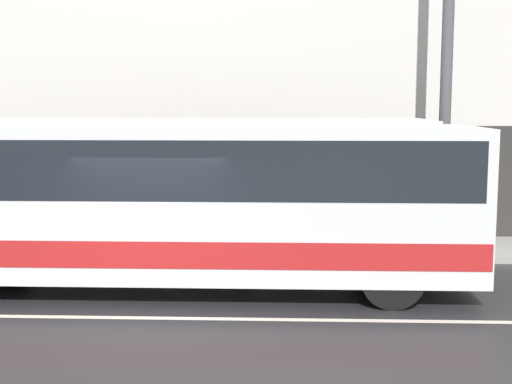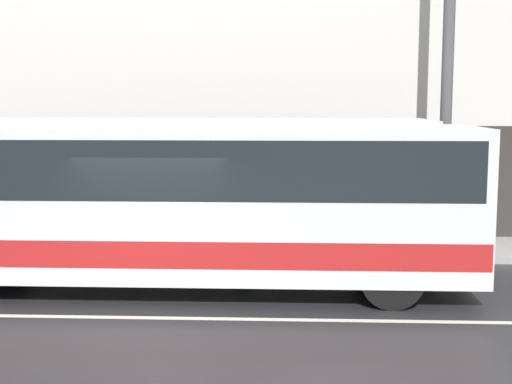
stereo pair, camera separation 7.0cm
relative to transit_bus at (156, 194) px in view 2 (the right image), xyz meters
name	(u,v)px [view 2 (the right image)]	position (x,y,z in m)	size (l,w,h in m)	color
ground_plane	(144,318)	(0.11, -1.80, -1.74)	(60.00, 60.00, 0.00)	#262628
sidewalk	(189,246)	(0.11, 3.43, -1.67)	(60.00, 2.46, 0.12)	gray
lane_stripe	(144,318)	(0.11, -1.80, -1.73)	(54.00, 0.14, 0.01)	beige
transit_bus	(156,194)	(0.00, 0.00, 0.00)	(11.42, 2.57, 3.08)	silver
utility_pole_near	(447,85)	(5.71, 2.70, 2.00)	(0.25, 0.25, 7.23)	#4C4C4F
pedestrian_waiting	(243,213)	(1.39, 2.93, -0.81)	(0.36, 0.36, 1.72)	#1E5933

